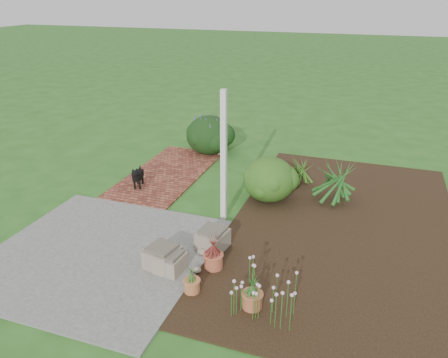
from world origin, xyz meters
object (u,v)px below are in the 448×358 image
(stone_trough_near, at_px, (163,258))
(cream_ceramic_urn, at_px, (220,146))
(evergreen_shrub, at_px, (269,178))
(black_dog, at_px, (137,175))

(stone_trough_near, height_order, cream_ceramic_urn, cream_ceramic_urn)
(cream_ceramic_urn, relative_size, evergreen_shrub, 0.34)
(stone_trough_near, height_order, black_dog, black_dog)
(black_dog, height_order, cream_ceramic_urn, black_dog)
(cream_ceramic_urn, bearing_deg, stone_trough_near, -79.96)
(stone_trough_near, bearing_deg, evergreen_shrub, 71.62)
(stone_trough_near, distance_m, black_dog, 3.14)
(stone_trough_near, height_order, evergreen_shrub, evergreen_shrub)
(stone_trough_near, xyz_separation_m, evergreen_shrub, (0.98, 2.95, 0.29))
(stone_trough_near, distance_m, evergreen_shrub, 3.12)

